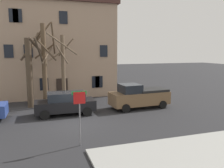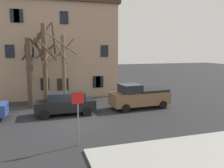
{
  "view_description": "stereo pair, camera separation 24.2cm",
  "coord_description": "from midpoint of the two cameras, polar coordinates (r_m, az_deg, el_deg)",
  "views": [
    {
      "loc": [
        -2.36,
        -15.06,
        4.92
      ],
      "look_at": [
        3.33,
        2.25,
        2.22
      ],
      "focal_mm": 37.02,
      "sensor_mm": 36.0,
      "label": 1
    },
    {
      "loc": [
        -2.13,
        -15.13,
        4.92
      ],
      "look_at": [
        3.33,
        2.25,
        2.22
      ],
      "focal_mm": 37.02,
      "sensor_mm": 36.0,
      "label": 2
    }
  ],
  "objects": [
    {
      "name": "ground_plane",
      "position": [
        16.03,
        -8.67,
        -9.53
      ],
      "size": [
        120.0,
        120.0,
        0.0
      ],
      "primitive_type": "plane",
      "color": "#262628"
    },
    {
      "name": "sidewalk_slab",
      "position": [
        10.99,
        22.26,
        -18.48
      ],
      "size": [
        8.98,
        6.25,
        0.12
      ],
      "primitive_type": "cube",
      "color": "#999993",
      "rests_on": "ground_plane"
    },
    {
      "name": "building_main",
      "position": [
        26.44,
        -13.55,
        9.87
      ],
      "size": [
        12.96,
        6.66,
        11.21
      ],
      "color": "tan",
      "rests_on": "ground_plane"
    },
    {
      "name": "tree_bare_near",
      "position": [
        20.83,
        -19.11,
        3.39
      ],
      "size": [
        2.13,
        2.6,
        6.6
      ],
      "color": "#4C3D2D",
      "rests_on": "ground_plane"
    },
    {
      "name": "tree_bare_mid",
      "position": [
        21.15,
        -15.93,
        5.42
      ],
      "size": [
        2.31,
        2.31,
        7.39
      ],
      "color": "brown",
      "rests_on": "ground_plane"
    },
    {
      "name": "tree_bare_far",
      "position": [
        20.99,
        -11.72,
        4.24
      ],
      "size": [
        2.9,
        3.24,
        6.34
      ],
      "color": "brown",
      "rests_on": "ground_plane"
    },
    {
      "name": "car_black_wagon",
      "position": [
        18.01,
        -11.06,
        -4.6
      ],
      "size": [
        4.52,
        2.1,
        1.74
      ],
      "color": "black",
      "rests_on": "ground_plane"
    },
    {
      "name": "pickup_truck_brown",
      "position": [
        19.79,
        7.05,
        -3.04
      ],
      "size": [
        5.11,
        2.41,
        2.08
      ],
      "color": "brown",
      "rests_on": "ground_plane"
    },
    {
      "name": "street_sign_pole",
      "position": [
        11.86,
        -7.85,
        -5.87
      ],
      "size": [
        0.76,
        0.07,
        2.87
      ],
      "color": "slate",
      "rests_on": "ground_plane"
    }
  ]
}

